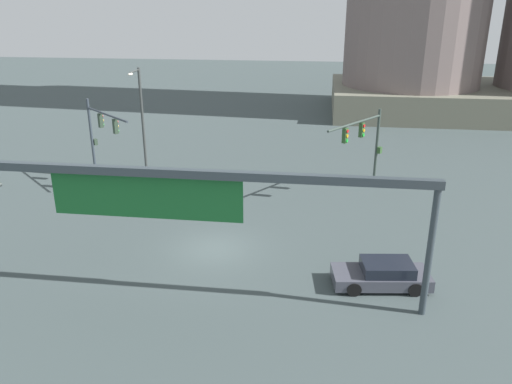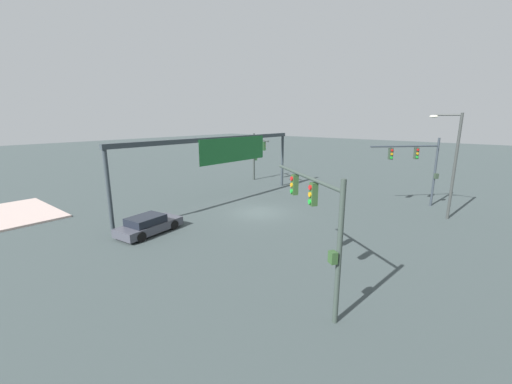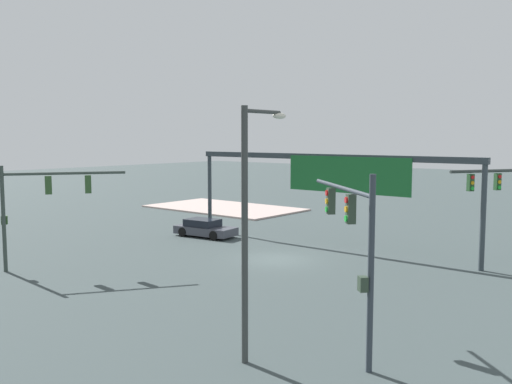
# 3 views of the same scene
# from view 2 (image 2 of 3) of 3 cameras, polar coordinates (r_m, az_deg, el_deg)

# --- Properties ---
(ground_plane) EXTENTS (187.17, 187.17, 0.00)m
(ground_plane) POSITION_cam_2_polar(r_m,az_deg,el_deg) (25.63, 0.43, -3.68)
(ground_plane) COLOR #3D494A
(traffic_signal_near_corner) EXTENTS (4.59, 4.45, 5.84)m
(traffic_signal_near_corner) POSITION_cam_2_polar(r_m,az_deg,el_deg) (29.78, 27.23, 5.04)
(traffic_signal_near_corner) COLOR #313A43
(traffic_signal_near_corner) RESTS_ON ground
(traffic_signal_opposite_side) EXTENTS (3.06, 4.35, 5.64)m
(traffic_signal_opposite_side) POSITION_cam_2_polar(r_m,az_deg,el_deg) (37.45, 0.25, 7.52)
(traffic_signal_opposite_side) COLOR #353D3A
(traffic_signal_opposite_side) RESTS_ON ground
(traffic_signal_cross_street) EXTENTS (3.88, 5.19, 5.46)m
(traffic_signal_cross_street) POSITION_cam_2_polar(r_m,az_deg,el_deg) (12.85, 11.04, -3.50)
(traffic_signal_cross_street) COLOR #36433D
(traffic_signal_cross_street) RESTS_ON ground
(streetlamp_curved_arm) EXTENTS (0.32, 2.16, 7.81)m
(streetlamp_curved_arm) POSITION_cam_2_polar(r_m,az_deg,el_deg) (27.28, 31.89, 5.06)
(streetlamp_curved_arm) COLOR #393D3C
(streetlamp_curved_arm) RESTS_ON ground
(overhead_sign_gantry) EXTENTS (19.92, 0.43, 5.86)m
(overhead_sign_gantry) POSITION_cam_2_polar(r_m,az_deg,el_deg) (28.12, -6.02, 7.82)
(overhead_sign_gantry) COLOR #323D43
(overhead_sign_gantry) RESTS_ON ground
(sedan_car_approaching) EXTENTS (4.52, 2.35, 1.21)m
(sedan_car_approaching) POSITION_cam_2_polar(r_m,az_deg,el_deg) (22.12, -18.83, -5.63)
(sedan_car_approaching) COLOR #444651
(sedan_car_approaching) RESTS_ON ground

